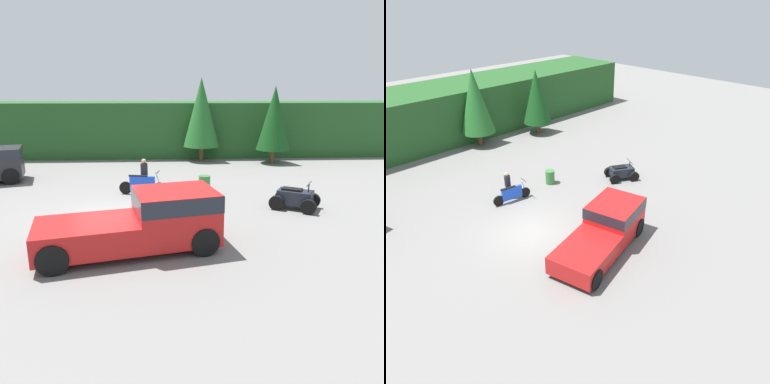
# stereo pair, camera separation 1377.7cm
# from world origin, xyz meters

# --- Properties ---
(ground_plane) EXTENTS (80.00, 80.00, 0.00)m
(ground_plane) POSITION_xyz_m (0.00, 0.00, 0.00)
(ground_plane) COLOR slate
(hillside_backdrop) EXTENTS (44.00, 6.00, 4.09)m
(hillside_backdrop) POSITION_xyz_m (0.00, 16.00, 2.05)
(hillside_backdrop) COLOR #235123
(hillside_backdrop) RESTS_ON ground_plane
(tree_left) EXTENTS (2.59, 2.59, 5.89)m
(tree_left) POSITION_xyz_m (4.85, 12.36, 3.46)
(tree_left) COLOR brown
(tree_left) RESTS_ON ground_plane
(tree_mid_left) EXTENTS (2.33, 2.33, 5.29)m
(tree_mid_left) POSITION_xyz_m (9.80, 11.16, 3.11)
(tree_mid_left) COLOR brown
(tree_mid_left) RESTS_ON ground_plane
(pickup_truck_red) EXTENTS (6.01, 3.47, 1.91)m
(pickup_truck_red) POSITION_xyz_m (1.86, -3.34, 1.01)
(pickup_truck_red) COLOR red
(pickup_truck_red) RESTS_ON ground_plane
(dirt_bike) EXTENTS (2.32, 0.68, 1.19)m
(dirt_bike) POSITION_xyz_m (1.22, 3.29, 0.49)
(dirt_bike) COLOR black
(dirt_bike) RESTS_ON ground_plane
(quad_atv) EXTENTS (2.35, 2.09, 1.19)m
(quad_atv) POSITION_xyz_m (8.00, 0.61, 0.47)
(quad_atv) COLOR black
(quad_atv) RESTS_ON ground_plane
(rider_person) EXTENTS (0.36, 0.38, 1.71)m
(rider_person) POSITION_xyz_m (1.30, 3.73, 0.93)
(rider_person) COLOR black
(rider_person) RESTS_ON ground_plane
(steel_barrel) EXTENTS (0.58, 0.58, 0.88)m
(steel_barrel) POSITION_xyz_m (4.30, 3.43, 0.44)
(steel_barrel) COLOR #387A38
(steel_barrel) RESTS_ON ground_plane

